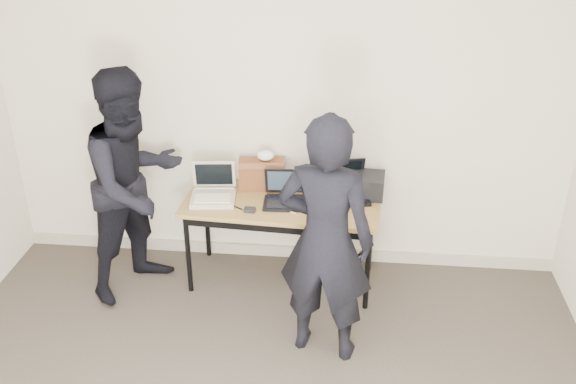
# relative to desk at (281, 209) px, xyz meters

# --- Properties ---
(room) EXTENTS (4.60, 4.60, 2.80)m
(room) POSITION_rel_desk_xyz_m (-0.02, -1.87, 0.69)
(room) COLOR #413931
(room) RESTS_ON ground
(desk) EXTENTS (1.54, 0.74, 0.72)m
(desk) POSITION_rel_desk_xyz_m (0.00, 0.00, 0.00)
(desk) COLOR olive
(desk) RESTS_ON ground
(laptop_beige) EXTENTS (0.37, 0.36, 0.27)m
(laptop_beige) POSITION_rel_desk_xyz_m (-0.53, 0.01, 0.11)
(laptop_beige) COLOR #BEB498
(laptop_beige) RESTS_ON desk
(laptop_center) EXTENTS (0.32, 0.31, 0.24)m
(laptop_center) POSITION_rel_desk_xyz_m (0.02, 0.02, 0.11)
(laptop_center) COLOR black
(laptop_center) RESTS_ON desk
(laptop_right) EXTENTS (0.44, 0.43, 0.28)m
(laptop_right) POSITION_rel_desk_xyz_m (0.46, 0.16, 0.12)
(laptop_right) COLOR black
(laptop_right) RESTS_ON desk
(leather_satchel) EXTENTS (0.38, 0.22, 0.25)m
(leather_satchel) POSITION_rel_desk_xyz_m (-0.18, 0.23, 0.19)
(leather_satchel) COLOR brown
(leather_satchel) RESTS_ON desk
(tissue) EXTENTS (0.14, 0.11, 0.08)m
(tissue) POSITION_rel_desk_xyz_m (-0.15, 0.23, 0.34)
(tissue) COLOR white
(tissue) RESTS_ON leather_satchel
(equipment_box) EXTENTS (0.32, 0.27, 0.17)m
(equipment_box) POSITION_rel_desk_xyz_m (0.63, 0.19, 0.14)
(equipment_box) COLOR black
(equipment_box) RESTS_ON desk
(power_brick) EXTENTS (0.08, 0.05, 0.03)m
(power_brick) POSITION_rel_desk_xyz_m (-0.22, -0.17, 0.07)
(power_brick) COLOR black
(power_brick) RESTS_ON desk
(cables) EXTENTS (1.14, 0.45, 0.01)m
(cables) POSITION_rel_desk_xyz_m (0.04, 0.04, 0.06)
(cables) COLOR black
(cables) RESTS_ON desk
(person_typist) EXTENTS (0.71, 0.54, 1.74)m
(person_typist) POSITION_rel_desk_xyz_m (0.37, -0.77, 0.21)
(person_typist) COLOR black
(person_typist) RESTS_ON ground
(person_observer) EXTENTS (1.05, 1.10, 1.79)m
(person_observer) POSITION_rel_desk_xyz_m (-1.09, -0.14, 0.23)
(person_observer) COLOR black
(person_observer) RESTS_ON ground
(baseboard) EXTENTS (4.50, 0.03, 0.10)m
(baseboard) POSITION_rel_desk_xyz_m (-0.02, 0.36, -0.61)
(baseboard) COLOR #B4AD95
(baseboard) RESTS_ON ground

